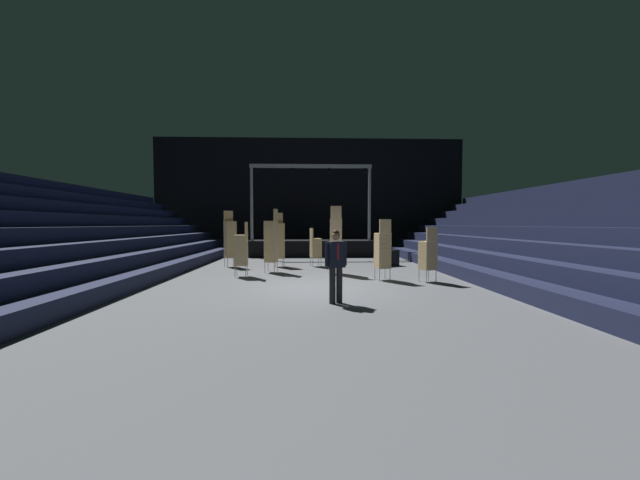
{
  "coord_description": "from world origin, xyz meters",
  "views": [
    {
      "loc": [
        -0.18,
        -10.44,
        1.89
      ],
      "look_at": [
        0.19,
        0.36,
        1.4
      ],
      "focal_mm": 19.78,
      "sensor_mm": 36.0,
      "label": 1
    }
  ],
  "objects": [
    {
      "name": "ground_plane",
      "position": [
        0.0,
        0.0,
        -0.05
      ],
      "size": [
        22.0,
        30.0,
        0.1
      ],
      "primitive_type": "cube",
      "color": "#515459"
    },
    {
      "name": "arena_end_wall",
      "position": [
        0.0,
        15.0,
        4.0
      ],
      "size": [
        22.0,
        0.3,
        8.0
      ],
      "primitive_type": "cube",
      "color": "black",
      "rests_on": "ground_plane"
    },
    {
      "name": "bleacher_bank_left",
      "position": [
        -8.0,
        1.0,
        1.8
      ],
      "size": [
        6.0,
        24.0,
        3.6
      ],
      "rotation": [
        0.0,
        0.0,
        1.57
      ],
      "color": "#191E38",
      "rests_on": "ground_plane"
    },
    {
      "name": "bleacher_bank_right",
      "position": [
        8.0,
        1.0,
        1.8
      ],
      "size": [
        6.0,
        24.0,
        3.6
      ],
      "rotation": [
        0.0,
        0.0,
        -1.57
      ],
      "color": "#191E38",
      "rests_on": "ground_plane"
    },
    {
      "name": "stage_riser",
      "position": [
        -0.0,
        10.84,
        0.56
      ],
      "size": [
        7.17,
        3.1,
        5.25
      ],
      "color": "black",
      "rests_on": "ground_plane"
    },
    {
      "name": "man_with_tie",
      "position": [
        0.49,
        -2.14,
        1.0
      ],
      "size": [
        0.56,
        0.36,
        1.75
      ],
      "rotation": [
        0.0,
        0.0,
        3.5
      ],
      "color": "black",
      "rests_on": "ground_plane"
    },
    {
      "name": "chair_stack_front_left",
      "position": [
        0.88,
        2.81,
        1.28
      ],
      "size": [
        0.46,
        0.46,
        2.56
      ],
      "rotation": [
        0.0,
        0.0,
        6.23
      ],
      "color": "#B2B5BA",
      "rests_on": "ground_plane"
    },
    {
      "name": "chair_stack_front_right",
      "position": [
        -2.57,
        2.24,
        0.98
      ],
      "size": [
        0.45,
        0.45,
        1.96
      ],
      "rotation": [
        0.0,
        0.0,
        1.59
      ],
      "color": "#B2B5BA",
      "rests_on": "ground_plane"
    },
    {
      "name": "chair_stack_mid_left",
      "position": [
        -3.59,
        5.13,
        1.24
      ],
      "size": [
        0.61,
        0.61,
        2.48
      ],
      "rotation": [
        0.0,
        0.0,
        3.7
      ],
      "color": "#B2B5BA",
      "rests_on": "ground_plane"
    },
    {
      "name": "chair_stack_mid_right",
      "position": [
        3.73,
        0.86,
        0.9
      ],
      "size": [
        0.56,
        0.56,
        1.79
      ],
      "rotation": [
        0.0,
        0.0,
        0.33
      ],
      "color": "#B2B5BA",
      "rests_on": "ground_plane"
    },
    {
      "name": "chair_stack_mid_centre",
      "position": [
        2.34,
        1.3,
        1.03
      ],
      "size": [
        0.53,
        0.53,
        2.05
      ],
      "rotation": [
        0.0,
        0.0,
        0.23
      ],
      "color": "#B2B5BA",
      "rests_on": "ground_plane"
    },
    {
      "name": "chair_stack_rear_left",
      "position": [
        0.16,
        5.21,
        0.86
      ],
      "size": [
        0.54,
        0.54,
        1.71
      ],
      "rotation": [
        0.0,
        0.0,
        4.98
      ],
      "color": "#B2B5BA",
      "rests_on": "ground_plane"
    },
    {
      "name": "chair_stack_rear_right",
      "position": [
        -1.46,
        5.18,
        1.19
      ],
      "size": [
        0.53,
        0.53,
        2.39
      ],
      "rotation": [
        0.0,
        0.0,
        3.37
      ],
      "color": "#B2B5BA",
      "rests_on": "ground_plane"
    },
    {
      "name": "chair_stack_rear_centre",
      "position": [
        -1.61,
        3.35,
        1.24
      ],
      "size": [
        0.53,
        0.53,
        2.48
      ],
      "rotation": [
        0.0,
        0.0,
        1.34
      ],
      "color": "#B2B5BA",
      "rests_on": "ground_plane"
    },
    {
      "name": "equipment_road_case",
      "position": [
        3.45,
        5.42,
        0.36
      ],
      "size": [
        1.07,
        0.93,
        0.71
      ],
      "primitive_type": "cube",
      "rotation": [
        0.0,
        0.0,
        0.45
      ],
      "color": "black",
      "rests_on": "ground_plane"
    }
  ]
}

